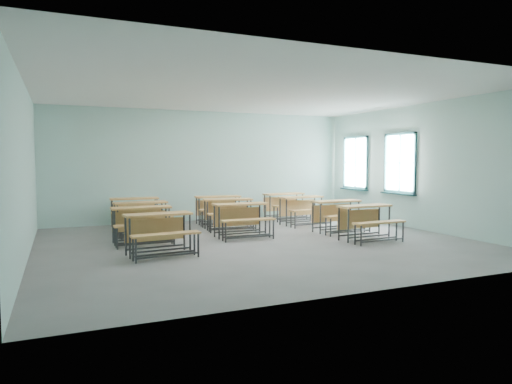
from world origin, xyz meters
The scene contains 12 objects.
room centered at (0.08, 0.03, 1.60)m, with size 9.04×8.04×3.24m.
desk_unit_r0c0 centered at (-2.25, -0.50, 0.52)m, with size 1.31×0.94×0.78m.
desk_unit_r0c2 centered at (2.27, -0.75, 0.52)m, with size 1.28×0.89×0.78m.
desk_unit_r1c0 centered at (-2.35, 0.85, 0.52)m, with size 1.25×0.84×0.78m.
desk_unit_r1c1 centered at (-0.12, 0.73, 0.52)m, with size 1.25×0.84×0.78m.
desk_unit_r1c2 centered at (2.35, 0.49, 0.52)m, with size 1.27×0.88×0.78m.
desk_unit_r2c0 centered at (-2.17, 2.01, 0.52)m, with size 1.30×0.92×0.78m.
desk_unit_r2c1 centered at (0.02, 1.99, 0.52)m, with size 1.33×0.97×0.78m.
desk_unit_r2c2 centered at (2.17, 1.95, 0.52)m, with size 1.30×0.92×0.78m.
desk_unit_r3c0 centered at (-2.14, 3.29, 0.52)m, with size 1.28×0.89×0.78m.
desk_unit_r3c1 centered at (0.09, 3.00, 0.52)m, with size 1.30×0.91×0.78m.
desk_unit_r3c2 centered at (2.28, 3.22, 0.52)m, with size 1.31×0.93×0.78m.
Camera 1 is at (-3.94, -8.93, 1.77)m, focal length 32.00 mm.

